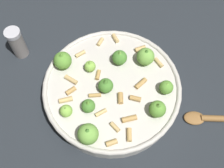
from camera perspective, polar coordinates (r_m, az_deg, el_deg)
The scene contains 4 objects.
ground_plane at distance 0.73m, azimuth -0.00°, elevation -2.41°, with size 2.40×2.40×0.00m, color #23282D.
cooking_pan at distance 0.70m, azimuth -0.04°, elevation -1.17°, with size 0.34×0.34×0.11m.
pepper_shaker at distance 0.80m, azimuth -18.82°, elevation 7.95°, with size 0.04×0.04×0.09m.
wooden_spoon at distance 0.75m, azimuth 21.30°, elevation -6.62°, with size 0.07×0.21×0.02m.
Camera 1 is at (0.32, -0.05, 0.66)m, focal length 44.79 mm.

